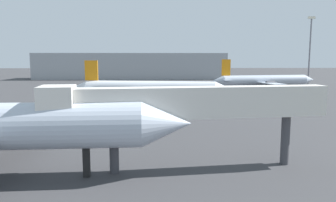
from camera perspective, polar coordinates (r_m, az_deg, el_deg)
name	(u,v)px	position (r m, az deg, el deg)	size (l,w,h in m)	color
airplane_distant	(149,89)	(59.52, -3.42, 2.05)	(30.80, 23.80, 8.30)	silver
airplane_far_left	(264,80)	(90.32, 16.62, 3.54)	(29.69, 20.57, 8.48)	#B2BCCC
jet_bridge	(177,105)	(24.45, 1.64, -0.63)	(21.97, 4.55, 6.65)	silver
light_mast_right	(310,47)	(119.26, 23.86, 8.76)	(2.40, 0.50, 22.58)	slate
terminal_building	(132,66)	(142.38, -6.46, 6.17)	(80.45, 18.62, 10.99)	#999EA3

